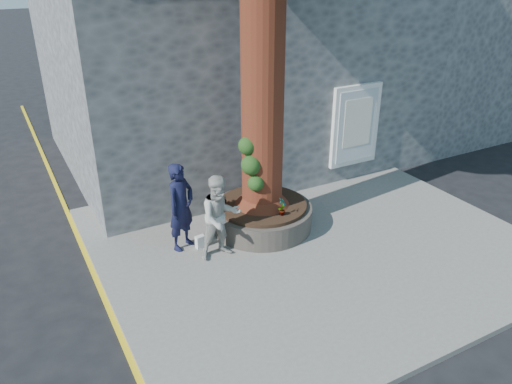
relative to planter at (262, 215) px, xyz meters
name	(u,v)px	position (x,y,z in m)	size (l,w,h in m)	color
ground	(276,286)	(-0.80, -2.00, -0.41)	(120.00, 120.00, 0.00)	black
pavement	(311,241)	(0.70, -1.00, -0.35)	(9.00, 8.00, 0.12)	slate
yellow_line	(107,304)	(-3.85, -1.00, -0.41)	(0.10, 30.00, 0.01)	yellow
stone_shop	(228,52)	(1.70, 5.20, 2.75)	(10.30, 8.30, 6.30)	#4D4F52
neighbour_shop	(421,38)	(9.70, 5.20, 2.59)	(6.00, 8.00, 6.00)	#4D4F52
planter	(262,215)	(0.00, 0.00, 0.00)	(2.30, 2.30, 0.60)	black
man	(181,207)	(-1.92, 0.05, 0.67)	(0.70, 0.46, 1.93)	black
woman	(220,217)	(-1.34, -0.67, 0.62)	(0.88, 0.69, 1.82)	#B0AFA9
shopping_bag	(200,242)	(-1.61, -0.16, -0.15)	(0.20, 0.12, 0.28)	white
plant_a	(282,207)	(0.11, -0.71, 0.51)	(0.22, 0.15, 0.41)	gray
plant_b	(255,185)	(0.14, 0.61, 0.49)	(0.20, 0.19, 0.36)	gray
plant_c	(222,199)	(-0.85, 0.32, 0.49)	(0.20, 0.20, 0.36)	gray
plant_d	(222,199)	(-0.85, 0.33, 0.47)	(0.30, 0.26, 0.33)	gray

